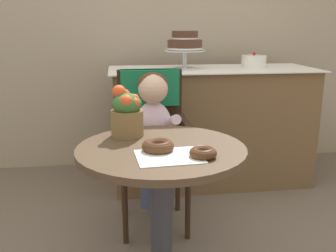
{
  "coord_description": "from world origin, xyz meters",
  "views": [
    {
      "loc": [
        -0.18,
        -1.53,
        1.22
      ],
      "look_at": [
        0.05,
        0.15,
        0.77
      ],
      "focal_mm": 41.05,
      "sensor_mm": 36.0,
      "label": 1
    }
  ],
  "objects_px": {
    "round_layer_cake": "(254,61)",
    "seated_child": "(154,123)",
    "donut_front": "(158,145)",
    "flower_vase": "(127,112)",
    "donut_mid": "(203,152)",
    "cafe_table": "(161,193)",
    "tiered_cake_stand": "(185,44)",
    "wicker_chair": "(151,123)"
  },
  "relations": [
    {
      "from": "wicker_chair",
      "to": "donut_mid",
      "type": "distance_m",
      "value": 0.9
    },
    {
      "from": "donut_mid",
      "to": "donut_front",
      "type": "bearing_deg",
      "value": 149.15
    },
    {
      "from": "seated_child",
      "to": "donut_front",
      "type": "bearing_deg",
      "value": -94.28
    },
    {
      "from": "seated_child",
      "to": "wicker_chair",
      "type": "bearing_deg",
      "value": 90.0
    },
    {
      "from": "round_layer_cake",
      "to": "tiered_cake_stand",
      "type": "bearing_deg",
      "value": -178.24
    },
    {
      "from": "seated_child",
      "to": "tiered_cake_stand",
      "type": "distance_m",
      "value": 0.88
    },
    {
      "from": "flower_vase",
      "to": "tiered_cake_stand",
      "type": "bearing_deg",
      "value": 67.13
    },
    {
      "from": "donut_front",
      "to": "flower_vase",
      "type": "height_order",
      "value": "flower_vase"
    },
    {
      "from": "wicker_chair",
      "to": "seated_child",
      "type": "bearing_deg",
      "value": -86.06
    },
    {
      "from": "seated_child",
      "to": "flower_vase",
      "type": "xyz_separation_m",
      "value": [
        -0.16,
        -0.38,
        0.15
      ]
    },
    {
      "from": "wicker_chair",
      "to": "seated_child",
      "type": "xyz_separation_m",
      "value": [
        0.0,
        -0.16,
        0.04
      ]
    },
    {
      "from": "flower_vase",
      "to": "donut_front",
      "type": "bearing_deg",
      "value": -65.22
    },
    {
      "from": "cafe_table",
      "to": "donut_front",
      "type": "bearing_deg",
      "value": -109.41
    },
    {
      "from": "wicker_chair",
      "to": "tiered_cake_stand",
      "type": "relative_size",
      "value": 3.18
    },
    {
      "from": "donut_front",
      "to": "seated_child",
      "type": "bearing_deg",
      "value": 85.72
    },
    {
      "from": "cafe_table",
      "to": "seated_child",
      "type": "xyz_separation_m",
      "value": [
        0.03,
        0.58,
        0.17
      ]
    },
    {
      "from": "seated_child",
      "to": "donut_mid",
      "type": "height_order",
      "value": "seated_child"
    },
    {
      "from": "cafe_table",
      "to": "tiered_cake_stand",
      "type": "relative_size",
      "value": 2.4
    },
    {
      "from": "donut_mid",
      "to": "tiered_cake_stand",
      "type": "relative_size",
      "value": 0.36
    },
    {
      "from": "flower_vase",
      "to": "tiered_cake_stand",
      "type": "height_order",
      "value": "tiered_cake_stand"
    },
    {
      "from": "donut_mid",
      "to": "seated_child",
      "type": "bearing_deg",
      "value": 99.14
    },
    {
      "from": "cafe_table",
      "to": "wicker_chair",
      "type": "xyz_separation_m",
      "value": [
        0.03,
        0.73,
        0.13
      ]
    },
    {
      "from": "flower_vase",
      "to": "round_layer_cake",
      "type": "distance_m",
      "value": 1.52
    },
    {
      "from": "wicker_chair",
      "to": "tiered_cake_stand",
      "type": "bearing_deg",
      "value": 65.67
    },
    {
      "from": "round_layer_cake",
      "to": "seated_child",
      "type": "bearing_deg",
      "value": -138.83
    },
    {
      "from": "wicker_chair",
      "to": "donut_mid",
      "type": "relative_size",
      "value": 8.84
    },
    {
      "from": "donut_mid",
      "to": "tiered_cake_stand",
      "type": "distance_m",
      "value": 1.51
    },
    {
      "from": "wicker_chair",
      "to": "donut_mid",
      "type": "xyz_separation_m",
      "value": [
        0.12,
        -0.89,
        0.1
      ]
    },
    {
      "from": "donut_front",
      "to": "donut_mid",
      "type": "bearing_deg",
      "value": -30.85
    },
    {
      "from": "wicker_chair",
      "to": "round_layer_cake",
      "type": "distance_m",
      "value": 1.07
    },
    {
      "from": "donut_mid",
      "to": "flower_vase",
      "type": "relative_size",
      "value": 0.46
    },
    {
      "from": "donut_front",
      "to": "flower_vase",
      "type": "xyz_separation_m",
      "value": [
        -0.11,
        0.25,
        0.09
      ]
    },
    {
      "from": "donut_mid",
      "to": "flower_vase",
      "type": "height_order",
      "value": "flower_vase"
    },
    {
      "from": "cafe_table",
      "to": "tiered_cake_stand",
      "type": "height_order",
      "value": "tiered_cake_stand"
    },
    {
      "from": "flower_vase",
      "to": "tiered_cake_stand",
      "type": "xyz_separation_m",
      "value": [
        0.47,
        1.11,
        0.25
      ]
    },
    {
      "from": "donut_mid",
      "to": "cafe_table",
      "type": "bearing_deg",
      "value": 133.03
    },
    {
      "from": "seated_child",
      "to": "donut_front",
      "type": "height_order",
      "value": "seated_child"
    },
    {
      "from": "seated_child",
      "to": "tiered_cake_stand",
      "type": "relative_size",
      "value": 2.42
    },
    {
      "from": "cafe_table",
      "to": "round_layer_cake",
      "type": "bearing_deg",
      "value": 56.4
    },
    {
      "from": "cafe_table",
      "to": "seated_child",
      "type": "height_order",
      "value": "seated_child"
    },
    {
      "from": "cafe_table",
      "to": "wicker_chair",
      "type": "bearing_deg",
      "value": 87.86
    },
    {
      "from": "tiered_cake_stand",
      "to": "flower_vase",
      "type": "bearing_deg",
      "value": -112.87
    }
  ]
}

